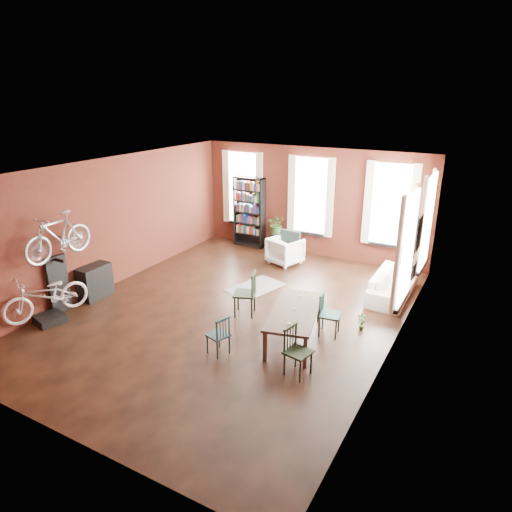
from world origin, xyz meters
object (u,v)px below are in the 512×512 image
Objects in this scene: dining_chair_c at (298,352)px; plant_stand at (276,243)px; dining_chair_b at (245,294)px; white_armchair at (285,249)px; console_table at (95,282)px; dining_chair_d at (330,315)px; bicycle_floor at (43,277)px; bike_trainer at (50,319)px; dining_table at (294,325)px; dining_chair_a at (218,335)px; bookshelf at (249,212)px; cream_sofa at (393,281)px.

plant_stand is (-3.28, 5.67, -0.17)m from dining_chair_c.
dining_chair_b is 1.81× the size of plant_stand.
white_armchair is 1.06× the size of console_table.
dining_chair_d is 5.63m from console_table.
dining_chair_b is 2.49m from dining_chair_c.
bicycle_floor is at bearing -85.11° from console_table.
console_table is 0.45× the size of bicycle_floor.
dining_chair_d is at bearing 23.87° from bike_trainer.
bicycle_floor is at bearing -172.61° from dining_table.
dining_chair_c is 0.50× the size of bicycle_floor.
dining_chair_b is 1.12× the size of dining_chair_d.
dining_chair_b is 4.23m from bicycle_floor.
dining_chair_d reaches higher than dining_chair_c.
dining_chair_a is 0.98× the size of console_table.
bookshelf is (-3.73, 4.73, 0.77)m from dining_table.
dining_chair_c is 1.64× the size of bike_trainer.
dining_chair_b is 3.72m from console_table.
dining_table is 2.15× the size of dining_chair_d.
white_armchair is at bearing 79.67° from bicycle_floor.
dining_chair_b is at bearing 33.97° from bike_trainer.
bicycle_floor reaches higher than white_armchair.
dining_chair_d is 6.01m from bookshelf.
dining_chair_a is 3.96m from bicycle_floor.
bookshelf is (-2.31, 4.25, 0.60)m from dining_chair_b.
plant_stand is at bearing -6.53° from bookshelf.
dining_table is 2.17× the size of dining_chair_c.
dining_chair_c reaches higher than cream_sofa.
bookshelf is at bearing -138.46° from dining_chair_a.
bicycle_floor is (-2.16, -6.48, 0.77)m from plant_stand.
bicycle_floor is (-2.88, -5.66, 0.62)m from white_armchair.
dining_chair_d is at bearing 10.31° from console_table.
dining_chair_d reaches higher than plant_stand.
bicycle_floor reaches higher than console_table.
dining_chair_c is 1.11× the size of console_table.
bicycle_floor is at bearing 104.70° from dining_chair_d.
dining_chair_c is (1.96, -1.53, -0.06)m from dining_chair_b.
cream_sofa is (3.23, -0.76, -0.02)m from white_armchair.
dining_chair_a is at bearing -65.48° from bookshelf.
dining_table is 2.47× the size of dining_chair_a.
bike_trainer is 0.68× the size of console_table.
bike_trainer is at bearing 81.35° from white_armchair.
dining_chair_c is (0.55, -1.05, 0.12)m from dining_table.
bike_trainer is at bearing 128.64° from cream_sofa.
dining_chair_c is 5.58m from console_table.
dining_chair_a is 3.93m from bike_trainer.
bicycle_floor is (-4.89, -1.87, 0.72)m from dining_table.
cream_sofa is 4.26m from plant_stand.
dining_chair_b is 0.57× the size of bicycle_floor.
bicycle_floor reaches higher than dining_table.
bookshelf is 1.30m from plant_stand.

